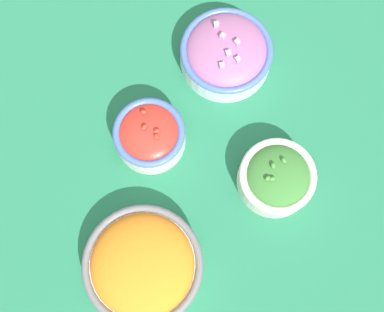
% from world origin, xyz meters
% --- Properties ---
extents(ground_plane, '(3.00, 3.00, 0.00)m').
position_xyz_m(ground_plane, '(0.00, 0.00, 0.00)').
color(ground_plane, '#23704C').
extents(bowl_red_onion, '(0.16, 0.16, 0.07)m').
position_xyz_m(bowl_red_onion, '(-0.15, 0.11, 0.03)').
color(bowl_red_onion, silver).
rests_on(bowl_red_onion, ground_plane).
extents(bowl_cherry_tomatoes, '(0.12, 0.12, 0.07)m').
position_xyz_m(bowl_cherry_tomatoes, '(-0.05, -0.05, 0.04)').
color(bowl_cherry_tomatoes, silver).
rests_on(bowl_cherry_tomatoes, ground_plane).
extents(bowl_broccoli, '(0.12, 0.12, 0.07)m').
position_xyz_m(bowl_broccoli, '(0.08, 0.12, 0.03)').
color(bowl_broccoli, silver).
rests_on(bowl_broccoli, ground_plane).
extents(bowl_carrots, '(0.18, 0.18, 0.07)m').
position_xyz_m(bowl_carrots, '(0.14, -0.13, 0.03)').
color(bowl_carrots, silver).
rests_on(bowl_carrots, ground_plane).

